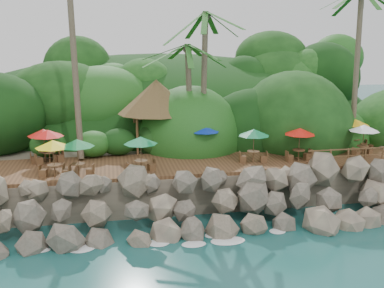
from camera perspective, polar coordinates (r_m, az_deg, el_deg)
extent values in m
plane|color=#19514F|center=(21.84, 2.99, -12.27)|extent=(140.00, 140.00, 0.00)
cube|color=gray|center=(36.44, -2.92, -0.11)|extent=(32.00, 25.20, 2.10)
ellipsoid|color=#143811|center=(43.93, -4.24, 0.74)|extent=(44.80, 28.00, 15.40)
cube|color=brown|center=(26.58, 0.00, -2.52)|extent=(26.00, 5.00, 0.20)
ellipsoid|color=white|center=(21.99, -21.30, -12.94)|extent=(1.20, 0.80, 0.06)
ellipsoid|color=white|center=(21.61, -13.27, -12.83)|extent=(1.20, 0.80, 0.06)
ellipsoid|color=white|center=(21.64, -5.13, -12.47)|extent=(1.20, 0.80, 0.06)
ellipsoid|color=white|center=(22.09, 2.81, -11.88)|extent=(1.20, 0.80, 0.06)
ellipsoid|color=white|center=(22.92, 10.26, -11.12)|extent=(1.20, 0.80, 0.06)
ellipsoid|color=white|center=(24.10, 17.05, -10.26)|extent=(1.20, 0.80, 0.06)
ellipsoid|color=white|center=(25.58, 23.10, -9.38)|extent=(1.20, 0.80, 0.06)
cylinder|color=brown|center=(28.09, -14.99, 12.81)|extent=(0.74, 2.97, 14.09)
cylinder|color=brown|center=(28.66, 1.53, 7.68)|extent=(0.64, 0.61, 8.72)
ellipsoid|color=#23601E|center=(28.58, 1.59, 16.41)|extent=(6.00, 6.00, 2.40)
cylinder|color=brown|center=(28.86, -0.35, 5.77)|extent=(0.78, 0.84, 6.77)
ellipsoid|color=#23601E|center=(28.63, -0.36, 12.50)|extent=(6.00, 6.00, 2.40)
cylinder|color=brown|center=(32.54, 20.31, 9.08)|extent=(1.27, 2.11, 10.37)
cylinder|color=brown|center=(28.25, -7.01, 1.03)|extent=(0.16, 0.16, 2.40)
cylinder|color=brown|center=(28.56, -1.40, 1.25)|extent=(0.16, 0.16, 2.40)
cylinder|color=brown|center=(30.99, -7.36, 2.09)|extent=(0.16, 0.16, 2.40)
cylinder|color=brown|center=(31.27, -2.23, 2.28)|extent=(0.16, 0.16, 2.40)
cone|color=brown|center=(29.37, -4.58, 6.09)|extent=(5.11, 5.11, 2.20)
cylinder|color=brown|center=(27.86, -18.27, -1.56)|extent=(0.07, 0.07, 0.65)
cylinder|color=brown|center=(27.78, -18.32, -0.89)|extent=(0.74, 0.74, 0.04)
cylinder|color=brown|center=(27.71, -18.37, -0.28)|extent=(0.04, 0.04, 1.94)
cone|color=#B9110B|center=(27.54, -18.49, 1.42)|extent=(1.85, 1.85, 0.40)
cube|color=brown|center=(27.83, -19.51, -1.93)|extent=(0.45, 0.45, 0.40)
cube|color=brown|center=(27.96, -17.01, -1.68)|extent=(0.45, 0.45, 0.40)
cylinder|color=brown|center=(29.65, 13.11, -0.38)|extent=(0.07, 0.07, 0.65)
cylinder|color=brown|center=(29.57, 13.14, 0.25)|extent=(0.74, 0.74, 0.04)
cylinder|color=brown|center=(29.51, 13.17, 0.83)|extent=(0.04, 0.04, 1.94)
cone|color=white|center=(29.35, 13.25, 2.43)|extent=(1.85, 1.85, 0.40)
cube|color=brown|center=(29.39, 12.04, -0.69)|extent=(0.40, 0.40, 0.40)
cube|color=brown|center=(29.97, 14.13, -0.53)|extent=(0.40, 0.40, 0.40)
cylinder|color=brown|center=(27.64, 1.63, -1.00)|extent=(0.07, 0.07, 0.65)
cylinder|color=brown|center=(27.56, 1.63, -0.33)|extent=(0.74, 0.74, 0.04)
cylinder|color=brown|center=(27.49, 1.64, 0.29)|extent=(0.04, 0.04, 1.94)
cone|color=#0C2CA5|center=(27.32, 1.65, 2.01)|extent=(1.85, 1.85, 0.40)
cube|color=brown|center=(27.60, 0.36, -1.28)|extent=(0.40, 0.40, 0.40)
cube|color=brown|center=(27.75, 2.89, -1.22)|extent=(0.40, 0.40, 0.40)
cylinder|color=brown|center=(29.73, 20.95, -0.87)|extent=(0.07, 0.07, 0.65)
cylinder|color=brown|center=(29.66, 21.00, -0.24)|extent=(0.74, 0.74, 0.04)
cylinder|color=brown|center=(29.60, 21.05, 0.34)|extent=(0.04, 0.04, 1.94)
cone|color=white|center=(29.44, 21.18, 1.92)|extent=(1.85, 1.85, 0.40)
cube|color=brown|center=(29.28, 20.22, -1.27)|extent=(0.48, 0.48, 0.40)
cube|color=brown|center=(30.25, 21.62, -0.94)|extent=(0.48, 0.48, 0.40)
cylinder|color=brown|center=(31.62, 19.97, 0.00)|extent=(0.07, 0.07, 0.65)
cylinder|color=brown|center=(31.55, 20.02, 0.59)|extent=(0.74, 0.74, 0.04)
cylinder|color=brown|center=(31.49, 20.06, 1.14)|extent=(0.04, 0.04, 1.94)
cone|color=gold|center=(31.34, 20.18, 2.63)|extent=(1.85, 1.85, 0.40)
cube|color=brown|center=(31.48, 18.88, -0.20)|extent=(0.45, 0.45, 0.40)
cube|color=brown|center=(31.82, 21.02, -0.23)|extent=(0.45, 0.45, 0.40)
cylinder|color=brown|center=(27.57, -17.75, -1.67)|extent=(0.07, 0.07, 0.65)
cylinder|color=brown|center=(27.49, -17.80, -1.00)|extent=(0.74, 0.74, 0.04)
cylinder|color=brown|center=(27.42, -17.84, -0.37)|extent=(0.04, 0.04, 1.94)
cone|color=red|center=(27.24, -17.96, 1.34)|extent=(1.85, 1.85, 0.40)
cube|color=brown|center=(27.43, -18.95, -2.10)|extent=(0.49, 0.49, 0.40)
cube|color=brown|center=(27.78, -16.53, -1.74)|extent=(0.49, 0.49, 0.40)
cylinder|color=brown|center=(24.56, -6.50, -2.89)|extent=(0.07, 0.07, 0.65)
cylinder|color=brown|center=(24.47, -6.52, -2.14)|extent=(0.74, 0.74, 0.04)
cylinder|color=brown|center=(24.39, -6.54, -1.44)|extent=(0.04, 0.04, 1.94)
cone|color=#0C733B|center=(24.20, -6.59, 0.48)|extent=(1.85, 1.85, 0.40)
cube|color=brown|center=(24.35, -7.80, -3.37)|extent=(0.48, 0.48, 0.40)
cube|color=brown|center=(24.85, -5.21, -2.96)|extent=(0.48, 0.48, 0.40)
cylinder|color=brown|center=(24.67, -17.14, -3.33)|extent=(0.07, 0.07, 0.65)
cylinder|color=brown|center=(24.59, -17.19, -2.58)|extent=(0.74, 0.74, 0.04)
cylinder|color=brown|center=(24.51, -17.24, -1.88)|extent=(0.04, 0.04, 1.94)
cone|color=yellow|center=(24.31, -17.37, 0.02)|extent=(1.85, 1.85, 0.40)
cube|color=brown|center=(24.92, -18.46, -3.55)|extent=(0.45, 0.45, 0.40)
cube|color=brown|center=(24.51, -15.76, -3.64)|extent=(0.45, 0.45, 0.40)
cylinder|color=brown|center=(26.69, 7.83, -1.64)|extent=(0.07, 0.07, 0.65)
cylinder|color=brown|center=(26.61, 7.85, -0.94)|extent=(0.74, 0.74, 0.04)
cylinder|color=brown|center=(26.53, 7.87, -0.29)|extent=(0.04, 0.04, 1.94)
cone|color=#0C6F3C|center=(26.35, 7.93, 1.47)|extent=(1.85, 1.85, 0.40)
cube|color=brown|center=(26.62, 6.51, -1.91)|extent=(0.42, 0.42, 0.40)
cube|color=brown|center=(26.83, 9.12, -1.87)|extent=(0.42, 0.42, 0.40)
cylinder|color=brown|center=(27.51, 13.46, -1.43)|extent=(0.07, 0.07, 0.65)
cylinder|color=brown|center=(27.44, 13.50, -0.76)|extent=(0.74, 0.74, 0.04)
cylinder|color=brown|center=(27.37, 13.53, -0.13)|extent=(0.04, 0.04, 1.94)
cone|color=red|center=(27.19, 13.63, 1.59)|extent=(1.85, 1.85, 0.40)
cube|color=brown|center=(27.23, 12.35, -1.79)|extent=(0.42, 0.42, 0.40)
cube|color=brown|center=(27.87, 14.53, -1.57)|extent=(0.42, 0.42, 0.40)
cylinder|color=brown|center=(24.56, -14.31, -3.22)|extent=(0.07, 0.07, 0.65)
cylinder|color=brown|center=(24.47, -14.35, -2.47)|extent=(0.74, 0.74, 0.04)
cylinder|color=brown|center=(24.39, -14.39, -1.77)|extent=(0.04, 0.04, 1.94)
cone|color=#0C6E2F|center=(24.20, -14.50, 0.14)|extent=(1.85, 1.85, 0.40)
cube|color=brown|center=(24.77, -15.67, -3.46)|extent=(0.44, 0.44, 0.40)
cube|color=brown|center=(24.43, -12.90, -3.53)|extent=(0.44, 0.44, 0.40)
cylinder|color=brown|center=(26.28, 15.15, -1.81)|extent=(0.10, 0.10, 1.00)
cylinder|color=brown|center=(26.78, 17.28, -1.68)|extent=(0.10, 0.10, 1.00)
cylinder|color=brown|center=(27.30, 19.32, -1.55)|extent=(0.10, 0.10, 1.00)
cylinder|color=brown|center=(27.86, 21.28, -1.43)|extent=(0.10, 0.10, 1.00)
cylinder|color=brown|center=(28.45, 23.17, -1.30)|extent=(0.10, 0.10, 1.00)
cube|color=brown|center=(27.76, 21.36, -0.53)|extent=(7.20, 0.06, 0.06)
cube|color=brown|center=(27.85, 21.29, -1.33)|extent=(7.20, 0.06, 0.06)
imported|color=silver|center=(28.50, 15.87, 0.09)|extent=(0.75, 0.61, 1.78)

